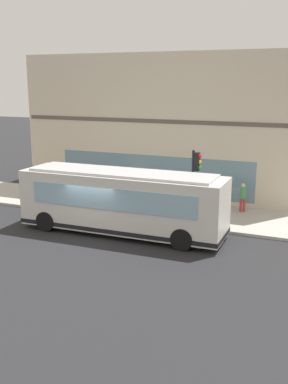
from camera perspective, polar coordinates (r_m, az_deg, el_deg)
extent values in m
plane|color=#262628|center=(22.07, -6.01, -5.39)|extent=(120.00, 120.00, 0.00)
cube|color=#B2ADA3|center=(26.28, -0.83, -2.01)|extent=(4.68, 40.00, 0.15)
cube|color=beige|center=(31.30, 3.85, 8.63)|extent=(7.94, 17.96, 8.89)
cube|color=brown|center=(27.69, 1.24, 8.93)|extent=(0.36, 17.60, 0.24)
cube|color=slate|center=(28.07, 1.13, 2.20)|extent=(0.12, 12.57, 2.40)
cube|color=silver|center=(21.81, -2.79, -1.16)|extent=(2.62, 10.03, 2.70)
cube|color=silver|center=(21.50, -2.84, 2.47)|extent=(2.23, 9.02, 0.12)
cube|color=#8CB2C6|center=(24.19, -13.57, 1.04)|extent=(2.20, 0.11, 1.20)
cube|color=#8CB2C6|center=(22.84, -1.46, 0.56)|extent=(0.16, 8.20, 1.00)
cube|color=#8CB2C6|center=(20.61, -4.29, -0.93)|extent=(0.16, 8.20, 1.00)
cube|color=black|center=(22.14, -2.76, -4.09)|extent=(2.66, 10.07, 0.20)
cylinder|color=black|center=(24.74, -9.22, -2.17)|extent=(0.31, 1.00, 1.00)
cylinder|color=black|center=(22.89, -12.20, -3.61)|extent=(0.31, 1.00, 1.00)
cylinder|color=black|center=(22.03, 6.58, -4.07)|extent=(0.31, 1.00, 1.00)
cylinder|color=black|center=(19.94, 4.77, -5.95)|extent=(0.31, 1.00, 1.00)
cylinder|color=black|center=(22.70, 6.12, 0.51)|extent=(0.14, 0.14, 3.78)
cube|color=black|center=(22.38, 6.67, 3.81)|extent=(0.32, 0.24, 0.90)
sphere|color=red|center=(22.30, 7.01, 4.49)|extent=(0.20, 0.20, 0.20)
sphere|color=yellow|center=(22.35, 6.99, 3.78)|extent=(0.20, 0.20, 0.20)
sphere|color=green|center=(22.40, 6.97, 3.08)|extent=(0.20, 0.20, 0.20)
cylinder|color=yellow|center=(26.05, -2.37, -1.37)|extent=(0.24, 0.24, 0.55)
sphere|color=yellow|center=(25.96, -2.38, -0.61)|extent=(0.22, 0.22, 0.22)
cylinder|color=yellow|center=(25.97, -2.03, -1.30)|extent=(0.10, 0.12, 0.10)
cylinder|color=yellow|center=(26.19, -2.22, -1.17)|extent=(0.12, 0.10, 0.10)
cylinder|color=black|center=(24.92, -4.22, -1.71)|extent=(0.14, 0.14, 0.87)
cylinder|color=black|center=(25.05, -4.48, -1.63)|extent=(0.14, 0.14, 0.87)
cylinder|color=black|center=(24.79, -4.38, 0.07)|extent=(0.32, 0.32, 0.69)
sphere|color=tan|center=(24.69, -4.40, 1.12)|extent=(0.24, 0.24, 0.24)
cylinder|color=#99994C|center=(30.04, -14.66, 0.46)|extent=(0.14, 0.14, 0.79)
cylinder|color=#99994C|center=(29.92, -14.91, 0.39)|extent=(0.14, 0.14, 0.79)
cylinder|color=#B23338|center=(29.83, -14.87, 1.74)|extent=(0.32, 0.32, 0.62)
sphere|color=#9E704C|center=(29.75, -14.92, 2.53)|extent=(0.21, 0.21, 0.21)
cylinder|color=#B23338|center=(25.71, 12.06, -1.60)|extent=(0.14, 0.14, 0.78)
cylinder|color=#B23338|center=(25.72, 12.46, -1.61)|extent=(0.14, 0.14, 0.78)
cylinder|color=#3F8C4C|center=(25.54, 12.34, -0.09)|extent=(0.32, 0.32, 0.62)
sphere|color=beige|center=(25.45, 12.39, 0.83)|extent=(0.21, 0.21, 0.21)
cylinder|color=#B23338|center=(25.47, 1.10, -1.40)|extent=(0.14, 0.14, 0.81)
cylinder|color=#B23338|center=(25.36, 0.81, -1.47)|extent=(0.14, 0.14, 0.81)
cylinder|color=#3F8C4C|center=(25.23, 0.96, 0.17)|extent=(0.32, 0.32, 0.64)
sphere|color=brown|center=(25.14, 0.97, 1.13)|extent=(0.22, 0.22, 0.22)
cube|color=#BF3F19|center=(28.72, -7.01, 0.33)|extent=(0.44, 0.40, 0.90)
cube|color=#8CB2C6|center=(28.58, -6.66, 0.64)|extent=(0.35, 0.03, 0.30)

